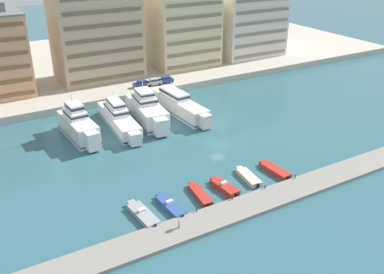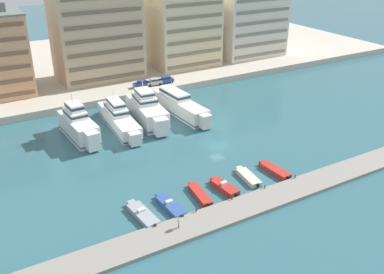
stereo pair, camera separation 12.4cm
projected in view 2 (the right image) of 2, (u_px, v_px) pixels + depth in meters
The scene contains 24 objects.
ground_plane at pixel (217, 146), 81.89m from camera, with size 400.00×400.00×0.00m, color #336670.
quay_promenade at pixel (102, 61), 133.00m from camera, with size 180.00×70.00×1.68m, color beige.
pier_dock at pixel (285, 193), 66.54m from camera, with size 120.00×5.09×0.55m, color gray.
yacht_white_far_left at pixel (79, 126), 83.96m from camera, with size 5.07×15.76×8.73m.
yacht_white_left at pixel (119, 118), 88.89m from camera, with size 5.04×20.79×7.31m.
yacht_white_mid_left at pixel (147, 110), 91.41m from camera, with size 6.46×18.40×8.45m.
yacht_ivory_center_left at pixel (178, 105), 95.89m from camera, with size 5.19×22.62×6.69m.
motorboat_grey_far_left at pixel (142, 214), 61.25m from camera, with size 2.67×7.62×1.19m.
motorboat_blue_left at pixel (170, 206), 63.19m from camera, with size 2.20×7.26×1.13m.
motorboat_red_mid_left at pixel (200, 194), 65.90m from camera, with size 2.28×7.04×0.83m.
motorboat_red_center_left at pixel (224, 187), 67.67m from camera, with size 2.35×6.27×1.33m.
motorboat_cream_center at pixel (248, 177), 70.62m from camera, with size 2.54×6.66×0.83m.
motorboat_red_center_right at pixel (275, 170), 72.54m from camera, with size 2.22×6.89×0.87m.
car_blue_far_left at pixel (142, 83), 107.54m from camera, with size 4.21×2.15×1.80m.
car_silver_left at pixel (154, 82), 108.71m from camera, with size 4.23×2.19×1.80m.
car_blue_mid_left at pixel (166, 79), 110.37m from camera, with size 4.21×2.15×1.80m.
apartment_block_mid_left at pixel (96, 33), 110.47m from camera, with size 21.78×14.24×25.52m.
apartment_block_center_left at pixel (182, 24), 122.18m from camera, with size 18.99×15.58×25.35m.
apartment_block_center at pixel (250, 23), 131.97m from camera, with size 21.43×12.92×21.75m.
pedestrian_near_edge at pixel (179, 222), 57.79m from camera, with size 0.31×0.62×1.64m.
bollard_west at pixel (196, 210), 61.42m from camera, with size 0.20×0.20×0.61m.
bollard_west_mid at pixel (232, 198), 64.24m from camera, with size 0.20×0.20×0.61m.
bollard_east_mid at pixel (265, 186), 67.06m from camera, with size 0.20×0.20×0.61m.
bollard_east at pixel (295, 176), 69.87m from camera, with size 0.20×0.20×0.61m.
Camera 2 is at (-40.69, -61.02, 36.80)m, focal length 40.00 mm.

